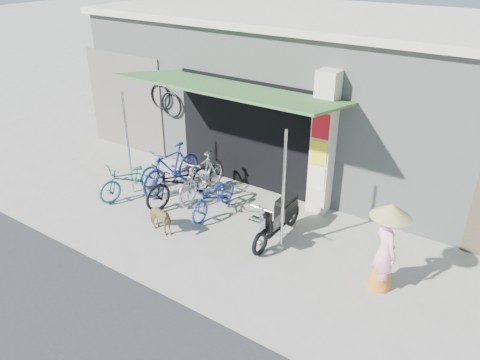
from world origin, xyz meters
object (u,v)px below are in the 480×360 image
Objects in this scene: bike_navy at (214,196)px; bike_silver at (202,176)px; nun at (385,247)px; street_dog at (159,219)px; bike_blue at (172,168)px; bike_teal at (130,179)px; bike_black at (181,181)px; moped at (278,218)px.

bike_silver is at bearing 144.51° from bike_navy.
street_dog is at bearing 52.20° from nun.
nun is (5.17, -0.70, 0.27)m from bike_blue.
bike_blue is at bearing 41.09° from street_dog.
bike_teal is 1.76m from street_dog.
bike_teal is 2.13× the size of street_dog.
nun is at bearing 6.06° from bike_black.
bike_blue is 1.05× the size of bike_silver.
bike_navy is 1.59m from moped.
bike_navy is (0.92, -0.00, -0.08)m from bike_black.
bike_navy is 0.89× the size of moped.
bike_navy reaches higher than street_dog.
moped reaches higher than bike_black.
nun reaches higher than bike_black.
bike_black is 1.07× the size of moped.
moped is (2.50, -0.07, -0.04)m from bike_black.
street_dog is (0.23, -1.63, -0.19)m from bike_silver.
bike_blue is 1.51m from bike_navy.
bike_teal is 0.94× the size of bike_silver.
bike_blue is at bearing 32.98° from nun.
nun is at bearing -8.76° from bike_navy.
bike_blue is at bearing 172.50° from moped.
bike_navy is at bearing 22.93° from bike_teal.
bike_blue is 1.11× the size of nun.
nun reaches higher than bike_silver.
nun is at bearing -71.22° from street_dog.
bike_navy is at bearing -8.13° from bike_blue.
moped is at bearing 16.53° from bike_teal.
bike_black is 0.92m from bike_navy.
street_dog is 4.25m from nun.
bike_blue is 3.08m from moped.
bike_silver is (1.36, 0.86, 0.09)m from bike_teal.
bike_navy is at bearing 34.98° from nun.
bike_teal is at bearing -170.86° from bike_navy.
bike_blue is 1.03× the size of moped.
bike_navy is at bearing 10.39° from bike_black.
bike_teal is 0.86× the size of bike_black.
bike_silver is 1.06× the size of nun.
bike_black is at bearing 32.61° from bike_teal.
bike_black is at bearing -26.02° from bike_blue.
bike_teal is 0.95m from bike_blue.
bike_black is 1.16× the size of nun.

